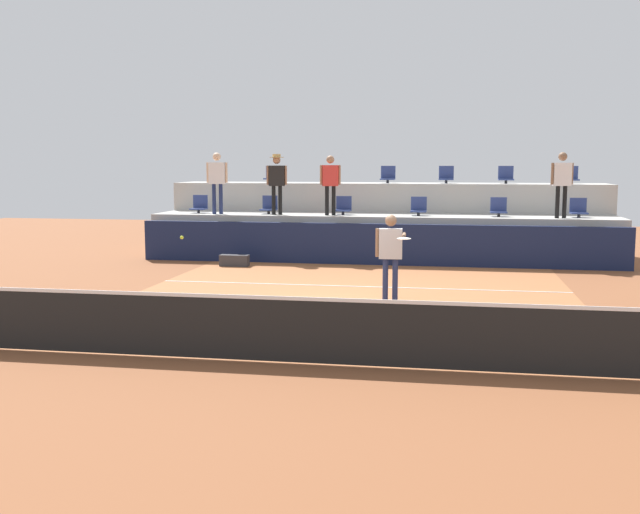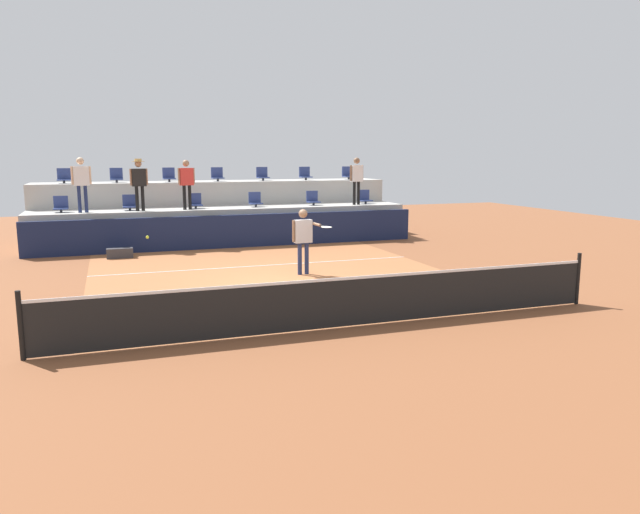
{
  "view_description": "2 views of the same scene",
  "coord_description": "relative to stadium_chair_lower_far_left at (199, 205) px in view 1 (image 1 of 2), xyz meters",
  "views": [
    {
      "loc": [
        1.95,
        -13.47,
        2.68
      ],
      "look_at": [
        -0.18,
        -1.52,
        1.14
      ],
      "focal_mm": 41.42,
      "sensor_mm": 36.0,
      "label": 1
    },
    {
      "loc": [
        -3.83,
        -13.57,
        3.03
      ],
      "look_at": [
        0.39,
        -1.6,
        0.88
      ],
      "focal_mm": 33.38,
      "sensor_mm": 36.0,
      "label": 2
    }
  ],
  "objects": [
    {
      "name": "ground_plane",
      "position": [
        5.34,
        -7.23,
        -1.46
      ],
      "size": [
        40.0,
        40.0,
        0.0
      ],
      "primitive_type": "plane",
      "color": "brown"
    },
    {
      "name": "court_inner_paint",
      "position": [
        5.34,
        -6.23,
        -1.46
      ],
      "size": [
        9.0,
        10.0,
        0.01
      ],
      "primitive_type": "cube",
      "color": "#A36038",
      "rests_on": "ground_plane"
    },
    {
      "name": "court_service_line",
      "position": [
        5.34,
        -4.83,
        -1.46
      ],
      "size": [
        9.0,
        0.06,
        0.0
      ],
      "primitive_type": "cube",
      "color": "silver",
      "rests_on": "ground_plane"
    },
    {
      "name": "tennis_net",
      "position": [
        5.34,
        -11.23,
        -0.97
      ],
      "size": [
        10.48,
        0.08,
        1.07
      ],
      "color": "black",
      "rests_on": "ground_plane"
    },
    {
      "name": "sponsor_backboard",
      "position": [
        5.34,
        -1.23,
        -0.91
      ],
      "size": [
        13.0,
        0.16,
        1.1
      ],
      "primitive_type": "cube",
      "color": "#141E42",
      "rests_on": "ground_plane"
    },
    {
      "name": "seating_tier_lower",
      "position": [
        5.34,
        0.07,
        -0.84
      ],
      "size": [
        13.0,
        1.8,
        1.25
      ],
      "primitive_type": "cube",
      "color": "#ADAAA3",
      "rests_on": "ground_plane"
    },
    {
      "name": "seating_tier_upper",
      "position": [
        5.34,
        1.87,
        -0.41
      ],
      "size": [
        13.0,
        1.8,
        2.1
      ],
      "primitive_type": "cube",
      "color": "#ADAAA3",
      "rests_on": "ground_plane"
    },
    {
      "name": "stadium_chair_lower_far_left",
      "position": [
        0.0,
        0.0,
        0.0
      ],
      "size": [
        0.44,
        0.4,
        0.52
      ],
      "color": "#2D2D33",
      "rests_on": "seating_tier_lower"
    },
    {
      "name": "stadium_chair_lower_left",
      "position": [
        2.11,
        0.0,
        0.0
      ],
      "size": [
        0.44,
        0.4,
        0.52
      ],
      "color": "#2D2D33",
      "rests_on": "seating_tier_lower"
    },
    {
      "name": "stadium_chair_lower_mid_left",
      "position": [
        4.28,
        0.0,
        0.0
      ],
      "size": [
        0.44,
        0.4,
        0.52
      ],
      "color": "#2D2D33",
      "rests_on": "seating_tier_lower"
    },
    {
      "name": "stadium_chair_lower_mid_right",
      "position": [
        6.39,
        0.0,
        0.0
      ],
      "size": [
        0.44,
        0.4,
        0.52
      ],
      "color": "#2D2D33",
      "rests_on": "seating_tier_lower"
    },
    {
      "name": "stadium_chair_lower_right",
      "position": [
        8.57,
        0.0,
        0.0
      ],
      "size": [
        0.44,
        0.4,
        0.52
      ],
      "color": "#2D2D33",
      "rests_on": "seating_tier_lower"
    },
    {
      "name": "stadium_chair_lower_far_right",
      "position": [
        10.66,
        0.0,
        0.0
      ],
      "size": [
        0.44,
        0.4,
        0.52
      ],
      "color": "#2D2D33",
      "rests_on": "seating_tier_lower"
    },
    {
      "name": "stadium_chair_upper_far_left",
      "position": [
        0.03,
        1.8,
        0.85
      ],
      "size": [
        0.44,
        0.4,
        0.52
      ],
      "color": "#2D2D33",
      "rests_on": "seating_tier_upper"
    },
    {
      "name": "stadium_chair_upper_left",
      "position": [
        1.76,
        1.8,
        0.85
      ],
      "size": [
        0.44,
        0.4,
        0.52
      ],
      "color": "#2D2D33",
      "rests_on": "seating_tier_upper"
    },
    {
      "name": "stadium_chair_upper_mid_left",
      "position": [
        3.59,
        1.8,
        0.85
      ],
      "size": [
        0.44,
        0.4,
        0.52
      ],
      "color": "#2D2D33",
      "rests_on": "seating_tier_upper"
    },
    {
      "name": "stadium_chair_upper_center",
      "position": [
        5.37,
        1.8,
        0.85
      ],
      "size": [
        0.44,
        0.4,
        0.52
      ],
      "color": "#2D2D33",
      "rests_on": "seating_tier_upper"
    },
    {
      "name": "stadium_chair_upper_mid_right",
      "position": [
        7.12,
        1.8,
        0.85
      ],
      "size": [
        0.44,
        0.4,
        0.52
      ],
      "color": "#2D2D33",
      "rests_on": "seating_tier_upper"
    },
    {
      "name": "stadium_chair_upper_right",
      "position": [
        8.86,
        1.8,
        0.85
      ],
      "size": [
        0.44,
        0.4,
        0.52
      ],
      "color": "#2D2D33",
      "rests_on": "seating_tier_upper"
    },
    {
      "name": "stadium_chair_upper_far_right",
      "position": [
        10.69,
        1.8,
        0.85
      ],
      "size": [
        0.44,
        0.4,
        0.52
      ],
      "color": "#2D2D33",
      "rests_on": "seating_tier_upper"
    },
    {
      "name": "tennis_player",
      "position": [
        6.15,
        -6.41,
        -0.43
      ],
      "size": [
        0.75,
        1.18,
        1.7
      ],
      "color": "navy",
      "rests_on": "ground_plane"
    },
    {
      "name": "spectator_leaning_on_rail",
      "position": [
        0.68,
        -0.38,
        0.85
      ],
      "size": [
        0.61,
        0.26,
        1.75
      ],
      "color": "navy",
      "rests_on": "seating_tier_lower"
    },
    {
      "name": "spectator_with_hat",
      "position": [
        2.43,
        -0.38,
        0.83
      ],
      "size": [
        0.58,
        0.45,
        1.7
      ],
      "color": "black",
      "rests_on": "seating_tier_lower"
    },
    {
      "name": "spectator_in_white",
      "position": [
        3.96,
        -0.38,
        0.78
      ],
      "size": [
        0.58,
        0.27,
        1.66
      ],
      "color": "black",
      "rests_on": "seating_tier_lower"
    },
    {
      "name": "spectator_in_grey",
      "position": [
        10.14,
        -0.38,
        0.84
      ],
      "size": [
        0.6,
        0.29,
        1.73
      ],
      "color": "black",
      "rests_on": "seating_tier_lower"
    },
    {
      "name": "tennis_ball",
      "position": [
        2.23,
        -7.38,
        -0.18
      ],
      "size": [
        0.07,
        0.07,
        0.07
      ],
      "color": "#CCE033"
    },
    {
      "name": "equipment_bag",
      "position": [
        1.69,
        -2.15,
        -1.31
      ],
      "size": [
        0.76,
        0.28,
        0.3
      ],
      "primitive_type": "cube",
      "color": "#333338",
      "rests_on": "ground_plane"
    }
  ]
}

